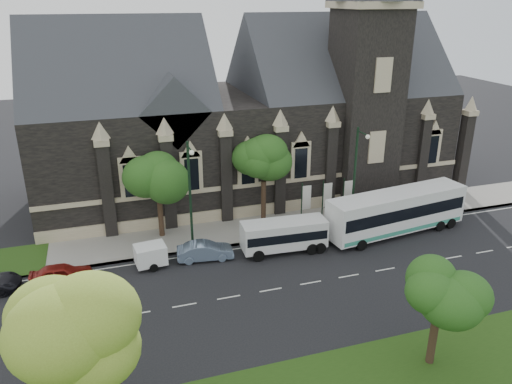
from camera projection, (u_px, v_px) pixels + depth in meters
name	position (u px, v px, depth m)	size (l,w,h in m)	color
ground	(271.00, 290.00, 34.27)	(160.00, 160.00, 0.00)	black
sidewalk	(234.00, 231.00, 42.65)	(80.00, 5.00, 0.15)	gray
museum	(257.00, 112.00, 49.36)	(40.00, 17.70, 29.90)	black
tree_park_near	(77.00, 316.00, 20.80)	(4.42, 4.42, 8.56)	black
tree_park_east	(441.00, 288.00, 26.07)	(3.40, 3.40, 6.28)	black
tree_walk_right	(265.00, 160.00, 42.53)	(4.08, 4.08, 7.80)	black
tree_walk_left	(160.00, 171.00, 40.00)	(3.91, 3.91, 7.64)	black
street_lamp_near	(356.00, 173.00, 41.52)	(0.36, 1.88, 9.00)	black
street_lamp_mid	(190.00, 192.00, 37.54)	(0.36, 1.88, 9.00)	black
banner_flag_left	(305.00, 200.00, 43.15)	(0.90, 0.10, 4.00)	black
banner_flag_center	(326.00, 197.00, 43.72)	(0.90, 0.10, 4.00)	black
banner_flag_right	(346.00, 195.00, 44.29)	(0.90, 0.10, 4.00)	black
tour_coach	(397.00, 211.00, 41.80)	(12.94, 4.32, 3.71)	white
shuttle_bus	(284.00, 234.00, 38.95)	(6.80, 2.71, 2.58)	silver
box_trailer	(151.00, 255.00, 36.92)	(3.31, 1.95, 1.73)	white
sedan	(205.00, 251.00, 38.04)	(1.50, 4.29, 1.41)	#758BA9
car_far_red	(61.00, 274.00, 34.84)	(1.71, 4.25, 1.45)	maroon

